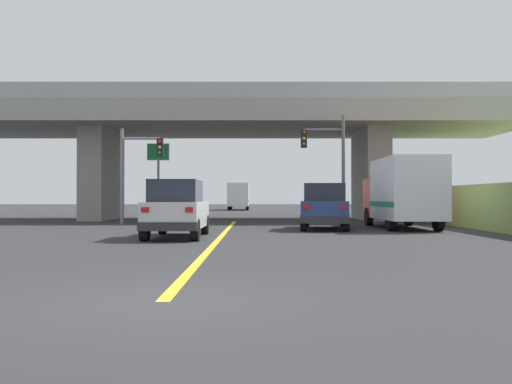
% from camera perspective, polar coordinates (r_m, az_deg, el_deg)
% --- Properties ---
extents(ground, '(160.00, 160.00, 0.00)m').
position_cam_1_polar(ground, '(34.45, -2.24, -2.94)').
color(ground, '#2B2B2D').
extents(overpass_bridge, '(35.73, 9.23, 7.87)m').
position_cam_1_polar(overpass_bridge, '(34.69, -2.24, 6.59)').
color(overpass_bridge, gray).
rests_on(overpass_bridge, ground).
extents(lane_divider_stripe, '(0.20, 24.42, 0.01)m').
position_cam_1_polar(lane_divider_stripe, '(19.56, -3.85, -4.71)').
color(lane_divider_stripe, yellow).
rests_on(lane_divider_stripe, ground).
extents(suv_lead, '(1.89, 4.47, 2.02)m').
position_cam_1_polar(suv_lead, '(19.11, -8.51, -1.78)').
color(suv_lead, silver).
rests_on(suv_lead, ground).
extents(suv_crossing, '(2.54, 4.83, 2.02)m').
position_cam_1_polar(suv_crossing, '(24.06, 7.15, -1.53)').
color(suv_crossing, navy).
rests_on(suv_crossing, ground).
extents(box_truck, '(2.33, 6.60, 3.14)m').
position_cam_1_polar(box_truck, '(25.36, 15.12, -0.05)').
color(box_truck, red).
rests_on(box_truck, ground).
extents(traffic_signal_nearside, '(2.35, 0.36, 5.83)m').
position_cam_1_polar(traffic_signal_nearside, '(28.94, 7.67, 3.76)').
color(traffic_signal_nearside, '#56595E').
rests_on(traffic_signal_nearside, ground).
extents(traffic_signal_farside, '(2.29, 0.36, 5.10)m').
position_cam_1_polar(traffic_signal_farside, '(29.47, -12.74, 3.00)').
color(traffic_signal_farside, slate).
rests_on(traffic_signal_farside, ground).
extents(highway_sign, '(1.36, 0.17, 4.84)m').
position_cam_1_polar(highway_sign, '(33.04, -10.46, 3.04)').
color(highway_sign, slate).
rests_on(highway_sign, ground).
extents(semi_truck_distant, '(2.33, 6.96, 3.01)m').
position_cam_1_polar(semi_truck_distant, '(61.33, -1.99, -0.42)').
color(semi_truck_distant, silver).
rests_on(semi_truck_distant, ground).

